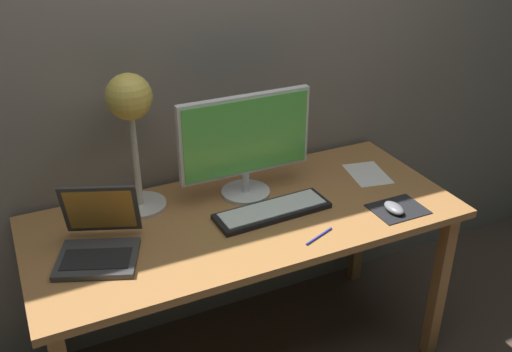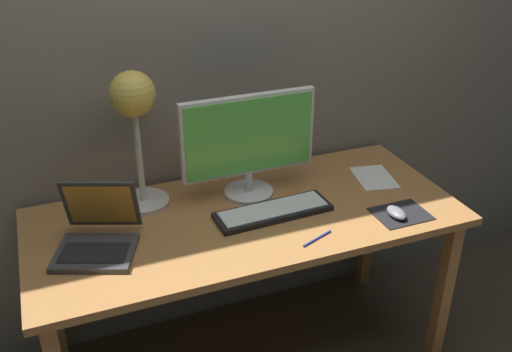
# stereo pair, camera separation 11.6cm
# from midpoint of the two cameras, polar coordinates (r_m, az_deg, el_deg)

# --- Properties ---
(back_wall) EXTENTS (4.80, 0.06, 2.60)m
(back_wall) POSITION_cam_midpoint_polar(r_m,az_deg,el_deg) (2.28, -6.89, 13.20)
(back_wall) COLOR gray
(back_wall) RESTS_ON ground
(desk) EXTENTS (1.60, 0.70, 0.74)m
(desk) POSITION_cam_midpoint_polar(r_m,az_deg,el_deg) (2.20, -2.51, -5.56)
(desk) COLOR #A8703D
(desk) RESTS_ON ground
(monitor) EXTENTS (0.53, 0.19, 0.41)m
(monitor) POSITION_cam_midpoint_polar(r_m,az_deg,el_deg) (2.18, -2.58, 3.44)
(monitor) COLOR silver
(monitor) RESTS_ON desk
(keyboard_main) EXTENTS (0.45, 0.16, 0.03)m
(keyboard_main) POSITION_cam_midpoint_polar(r_m,az_deg,el_deg) (2.15, 0.09, -3.47)
(keyboard_main) COLOR black
(keyboard_main) RESTS_ON desk
(laptop) EXTENTS (0.34, 0.35, 0.22)m
(laptop) POSITION_cam_midpoint_polar(r_m,az_deg,el_deg) (2.01, -16.86, -5.62)
(laptop) COLOR #38383A
(laptop) RESTS_ON desk
(desk_lamp) EXTENTS (0.20, 0.20, 0.52)m
(desk_lamp) POSITION_cam_midpoint_polar(r_m,az_deg,el_deg) (2.09, -13.85, 6.11)
(desk_lamp) COLOR beige
(desk_lamp) RESTS_ON desk
(mousepad) EXTENTS (0.20, 0.16, 0.00)m
(mousepad) POSITION_cam_midpoint_polar(r_m,az_deg,el_deg) (2.23, 12.41, -3.23)
(mousepad) COLOR black
(mousepad) RESTS_ON desk
(mouse) EXTENTS (0.06, 0.10, 0.03)m
(mouse) POSITION_cam_midpoint_polar(r_m,az_deg,el_deg) (2.20, 12.02, -3.14)
(mouse) COLOR slate
(mouse) RESTS_ON mousepad
(paper_sheet_near_mouse) EXTENTS (0.19, 0.23, 0.00)m
(paper_sheet_near_mouse) POSITION_cam_midpoint_polar(r_m,az_deg,el_deg) (2.47, 9.66, 0.19)
(paper_sheet_near_mouse) COLOR white
(paper_sheet_near_mouse) RESTS_ON desk
(pen) EXTENTS (0.13, 0.06, 0.01)m
(pen) POSITION_cam_midpoint_polar(r_m,az_deg,el_deg) (2.03, 4.63, -5.98)
(pen) COLOR #2633A5
(pen) RESTS_ON desk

